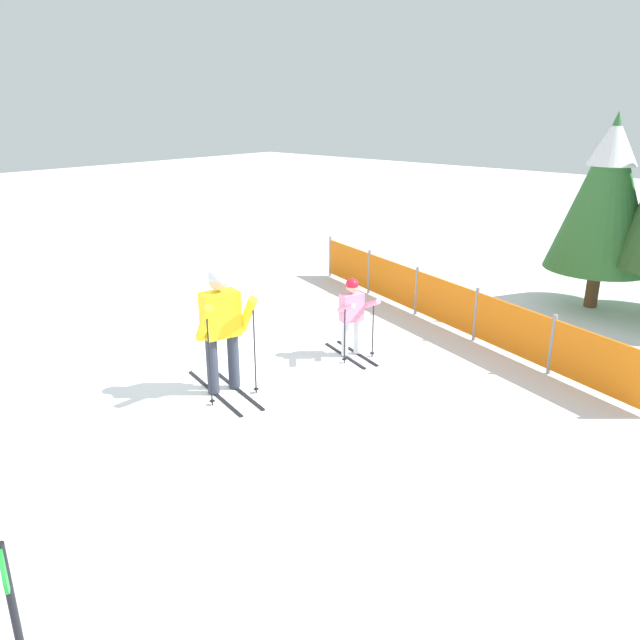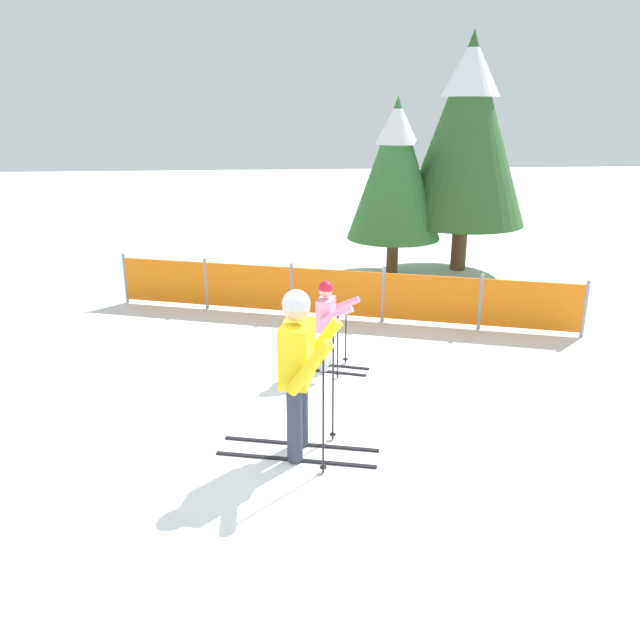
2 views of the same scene
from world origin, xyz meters
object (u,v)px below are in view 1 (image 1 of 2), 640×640
skier_child (352,311)px  conifer_near (607,190)px  skier_adult (221,319)px  safety_fence (444,302)px  trail_marker (14,614)px

skier_child → conifer_near: size_ratio=0.35×
skier_adult → conifer_near: 7.56m
skier_adult → skier_child: (0.50, 2.12, -0.30)m
skier_child → safety_fence: size_ratio=0.17×
skier_child → trail_marker: trail_marker is taller
skier_adult → conifer_near: bearing=85.9°
conifer_near → skier_adult: bearing=-108.8°
safety_fence → trail_marker: bearing=-77.1°
skier_child → trail_marker: (2.24, -6.04, 0.10)m
skier_child → trail_marker: bearing=-50.0°
skier_adult → conifer_near: conifer_near is taller
skier_child → trail_marker: size_ratio=0.92×
skier_adult → safety_fence: skier_adult is taller
conifer_near → skier_child: bearing=-111.0°
conifer_near → trail_marker: (0.34, -10.99, -1.38)m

